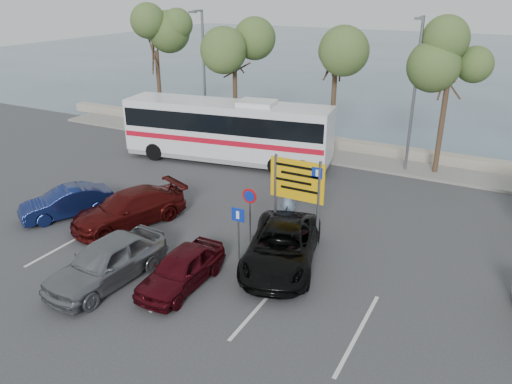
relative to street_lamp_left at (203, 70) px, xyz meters
The scene contains 21 objects.
ground 17.43m from the street_lamp_left, 53.51° to the right, with size 120.00×120.00×0.00m, color #363639.
kerb_strip 10.99m from the street_lamp_left, ahead, with size 44.00×2.40×0.15m, color gray.
seawall 11.16m from the street_lamp_left, 13.93° to the left, with size 48.00×0.80×0.60m, color gray.
sea 47.77m from the street_lamp_left, 77.86° to the left, with size 140.00×140.00×0.00m, color #3D5062.
tree_far_left 4.38m from the street_lamp_left, behind, with size 3.20×3.20×7.60m.
tree_left 2.49m from the street_lamp_left, 13.51° to the left, with size 3.20×3.20×7.20m.
tree_mid 8.76m from the street_lamp_left, ahead, with size 3.20×3.20×8.00m.
tree_right 14.59m from the street_lamp_left, ahead, with size 3.20×3.20×7.40m.
street_lamp_left is the anchor object (origin of this frame).
street_lamp_right 13.00m from the street_lamp_left, ahead, with size 0.45×1.15×8.01m.
direction_sign 15.24m from the street_lamp_left, 43.17° to the right, with size 2.20×0.12×3.60m.
sign_no_stop 14.88m from the street_lamp_left, 49.83° to the right, with size 0.60×0.08×2.35m.
sign_parking 16.37m from the street_lamp_left, 52.40° to the right, with size 0.50×0.07×2.25m.
lane_markings 17.62m from the street_lamp_left, 58.61° to the right, with size 12.02×4.20×0.01m, color silver, non-canonical shape.
coach_bus_left 5.45m from the street_lamp_left, 40.78° to the right, with size 12.11×4.36×3.70m.
car_silver_a 17.52m from the street_lamp_left, 68.02° to the right, with size 1.85×4.60×1.57m, color slate.
car_blue 13.33m from the street_lamp_left, 85.49° to the right, with size 1.37×3.93×1.30m, color #101B4B.
car_maroon 13.25m from the street_lamp_left, 71.59° to the right, with size 2.02×4.98×1.44m, color #490D0C.
car_red 17.73m from the street_lamp_left, 59.39° to the right, with size 1.53×3.80×1.29m, color #450911.
suv_black 16.88m from the street_lamp_left, 47.02° to the right, with size 2.43×5.27×1.46m, color black.
pedestrian_near 13.51m from the street_lamp_left, 40.89° to the right, with size 0.71×0.47×1.95m, color #7C96B4.
Camera 1 is at (7.87, -13.02, 9.53)m, focal length 35.00 mm.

